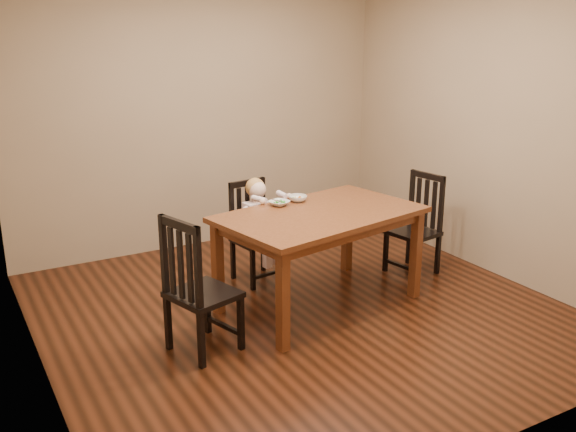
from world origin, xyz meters
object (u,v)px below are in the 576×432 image
dining_table (320,223)px  chair_left (197,289)px  toddler (258,220)px  chair_right (417,226)px  bowl_veg (298,198)px  bowl_peas (279,203)px  chair_child (255,233)px

dining_table → chair_left: size_ratio=1.73×
toddler → chair_right: bearing=150.9°
chair_left → bowl_veg: chair_left is taller
bowl_peas → toddler: bearing=90.7°
dining_table → toddler: 0.76m
chair_child → toddler: bearing=90.0°
chair_left → bowl_peas: chair_left is taller
chair_right → chair_child: bearing=57.6°
chair_child → bowl_peas: (0.01, -0.44, 0.39)m
bowl_veg → toddler: bearing=119.6°
dining_table → chair_child: bearing=105.2°
chair_left → bowl_veg: bearing=101.5°
chair_right → bowl_peas: size_ratio=5.73×
toddler → bowl_peas: size_ratio=3.14×
dining_table → bowl_peas: 0.40m
chair_child → bowl_peas: size_ratio=5.56×
dining_table → chair_right: bearing=8.5°
bowl_veg → chair_left: bearing=-152.3°
chair_child → chair_left: (-0.97, -1.02, 0.05)m
toddler → bowl_veg: size_ratio=3.23×
chair_child → chair_left: bearing=38.9°
dining_table → chair_child: size_ratio=1.94×
toddler → dining_table: bearing=98.0°
chair_right → bowl_veg: bearing=71.7°
bowl_veg → chair_right: bearing=-9.0°
toddler → bowl_peas: bowl_peas is taller
dining_table → toddler: toddler is taller
chair_left → toddler: bearing=118.8°
chair_left → bowl_peas: 1.19m
chair_child → bowl_veg: chair_child is taller
dining_table → chair_child: 0.84m
chair_left → toddler: chair_left is taller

